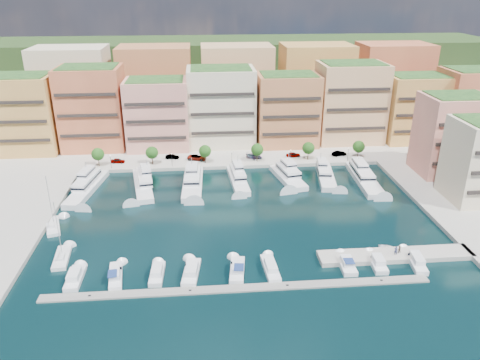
{
  "coord_description": "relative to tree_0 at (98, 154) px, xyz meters",
  "views": [
    {
      "loc": [
        -9.06,
        -101.22,
        52.33
      ],
      "look_at": [
        0.42,
        7.26,
        6.0
      ],
      "focal_mm": 35.0,
      "sensor_mm": 36.0,
      "label": 1
    }
  ],
  "objects": [
    {
      "name": "ground",
      "position": [
        40.0,
        -33.5,
        -4.74
      ],
      "size": [
        400.0,
        400.0,
        0.0
      ],
      "primitive_type": "plane",
      "color": "black",
      "rests_on": "ground"
    },
    {
      "name": "north_quay",
      "position": [
        40.0,
        28.5,
        -4.74
      ],
      "size": [
        220.0,
        64.0,
        2.0
      ],
      "primitive_type": "cube",
      "color": "#9E998E",
      "rests_on": "ground"
    },
    {
      "name": "hillside",
      "position": [
        40.0,
        76.5,
        -4.74
      ],
      "size": [
        240.0,
        40.0,
        58.0
      ],
      "primitive_type": "cube",
      "color": "#1A3516",
      "rests_on": "ground"
    },
    {
      "name": "south_pontoon",
      "position": [
        37.0,
        -63.5,
        -4.74
      ],
      "size": [
        72.0,
        2.2,
        0.35
      ],
      "primitive_type": "cube",
      "color": "gray",
      "rests_on": "ground"
    },
    {
      "name": "finger_pier",
      "position": [
        70.0,
        -55.5,
        -4.74
      ],
      "size": [
        32.0,
        5.0,
        2.0
      ],
      "primitive_type": "cube",
      "color": "#9E998E",
      "rests_on": "ground"
    },
    {
      "name": "apartment_0",
      "position": [
        -26.0,
        16.49,
        8.57
      ],
      "size": [
        22.0,
        16.5,
        24.8
      ],
      "color": "#D49C4D",
      "rests_on": "north_quay"
    },
    {
      "name": "apartment_1",
      "position": [
        -4.0,
        18.49,
        9.57
      ],
      "size": [
        20.0,
        16.5,
        26.8
      ],
      "color": "#DD7549",
      "rests_on": "north_quay"
    },
    {
      "name": "apartment_2",
      "position": [
        17.0,
        16.49,
        7.57
      ],
      "size": [
        20.0,
        15.5,
        22.8
      ],
      "color": "#E89B81",
      "rests_on": "north_quay"
    },
    {
      "name": "apartment_3",
      "position": [
        38.0,
        18.49,
        9.07
      ],
      "size": [
        22.0,
        16.5,
        25.8
      ],
      "color": "beige",
      "rests_on": "north_quay"
    },
    {
      "name": "apartment_4",
      "position": [
        60.0,
        16.49,
        8.07
      ],
      "size": [
        20.0,
        15.5,
        23.8
      ],
      "color": "#C47049",
      "rests_on": "north_quay"
    },
    {
      "name": "apartment_5",
      "position": [
        82.0,
        18.49,
        9.57
      ],
      "size": [
        22.0,
        16.5,
        26.8
      ],
      "color": "tan",
      "rests_on": "north_quay"
    },
    {
      "name": "apartment_6",
      "position": [
        104.0,
        16.49,
        7.57
      ],
      "size": [
        20.0,
        15.5,
        22.8
      ],
      "color": "#D49C4D",
      "rests_on": "north_quay"
    },
    {
      "name": "apartment_7",
      "position": [
        124.0,
        14.49,
        8.57
      ],
      "size": [
        22.0,
        16.5,
        24.8
      ],
      "color": "#DD7549",
      "rests_on": "north_quay"
    },
    {
      "name": "apartment_east_a",
      "position": [
        102.0,
        -13.51,
        7.57
      ],
      "size": [
        18.0,
        14.5,
        22.8
      ],
      "color": "#E89B81",
      "rests_on": "east_quay"
    },
    {
      "name": "backblock_0",
      "position": [
        -15.0,
        40.5,
        11.26
      ],
      "size": [
        26.0,
        18.0,
        30.0
      ],
      "primitive_type": "cube",
      "color": "beige",
      "rests_on": "north_quay"
    },
    {
      "name": "backblock_1",
      "position": [
        15.0,
        40.5,
        11.26
      ],
      "size": [
        26.0,
        18.0,
        30.0
      ],
      "primitive_type": "cube",
      "color": "#C47049",
      "rests_on": "north_quay"
    },
    {
      "name": "backblock_2",
      "position": [
        45.0,
        40.5,
        11.26
      ],
      "size": [
        26.0,
        18.0,
        30.0
      ],
      "primitive_type": "cube",
      "color": "tan",
      "rests_on": "north_quay"
    },
    {
      "name": "backblock_3",
      "position": [
        75.0,
        40.5,
        11.26
      ],
      "size": [
        26.0,
        18.0,
        30.0
      ],
      "primitive_type": "cube",
      "color": "#D49C4D",
      "rests_on": "north_quay"
    },
    {
      "name": "backblock_4",
      "position": [
        105.0,
        40.5,
        11.26
      ],
      "size": [
        26.0,
        18.0,
        30.0
      ],
      "primitive_type": "cube",
      "color": "#DD7549",
      "rests_on": "north_quay"
    },
    {
      "name": "tree_0",
      "position": [
        0.0,
        0.0,
        0.0
      ],
      "size": [
        3.8,
        3.8,
        5.65
      ],
      "color": "#473323",
      "rests_on": "north_quay"
    },
    {
      "name": "tree_1",
      "position": [
        16.0,
        0.0,
        0.0
      ],
      "size": [
        3.8,
        3.8,
        5.65
      ],
      "color": "#473323",
      "rests_on": "north_quay"
    },
    {
      "name": "tree_2",
      "position": [
        32.0,
        0.0,
        0.0
      ],
      "size": [
        3.8,
        3.8,
        5.65
      ],
      "color": "#473323",
      "rests_on": "north_quay"
    },
    {
      "name": "tree_3",
      "position": [
        48.0,
        0.0,
        0.0
      ],
      "size": [
        3.8,
        3.8,
        5.65
      ],
      "color": "#473323",
      "rests_on": "north_quay"
    },
    {
      "name": "tree_4",
      "position": [
        64.0,
        0.0,
        0.0
      ],
      "size": [
        3.8,
        3.8,
        5.65
      ],
      "color": "#473323",
      "rests_on": "north_quay"
    },
    {
      "name": "tree_5",
      "position": [
        80.0,
        0.0,
        0.0
      ],
      "size": [
        3.8,
        3.8,
        5.65
      ],
      "color": "#473323",
      "rests_on": "north_quay"
    },
    {
      "name": "lamppost_0",
      "position": [
        4.0,
        -2.3,
        -0.92
      ],
      "size": [
        0.3,
        0.3,
        4.2
      ],
      "color": "black",
      "rests_on": "north_quay"
    },
    {
      "name": "lamppost_1",
      "position": [
        22.0,
        -2.3,
        -0.92
      ],
      "size": [
        0.3,
        0.3,
        4.2
      ],
      "color": "black",
      "rests_on": "north_quay"
    },
    {
      "name": "lamppost_2",
      "position": [
        40.0,
        -2.3,
        -0.92
      ],
      "size": [
        0.3,
        0.3,
        4.2
      ],
      "color": "black",
      "rests_on": "north_quay"
    },
    {
      "name": "lamppost_3",
      "position": [
        58.0,
        -2.3,
        -0.92
      ],
      "size": [
        0.3,
        0.3,
        4.2
      ],
      "color": "black",
      "rests_on": "north_quay"
    },
    {
      "name": "lamppost_4",
      "position": [
        76.0,
        -2.3,
        -0.92
      ],
      "size": [
        0.3,
        0.3,
        4.2
      ],
      "color": "black",
      "rests_on": "north_quay"
    },
    {
      "name": "yacht_0",
      "position": [
        -0.29,
        -15.28,
        -3.53
      ],
      "size": [
        8.01,
        23.93,
        7.3
      ],
      "color": "white",
      "rests_on": "ground"
    },
    {
      "name": "yacht_1",
      "position": [
        14.54,
        -14.59,
        -3.65
      ],
      "size": [
        7.98,
        22.31,
        7.3
      ],
      "color": "white",
      "rests_on": "ground"
    },
    {
      "name": "yacht_2",
      "position": [
        28.24,
        -14.57,
        -3.53
      ],
      "size": [
        5.9,
        22.16,
        7.3
      ],
      "color": "white",
      "rests_on": "ground"
    },
    {
      "name": "yacht_3",
      "position": [
        40.9,
        -13.37,
        -3.53
      ],
      "size": [
        5.34,
        19.6,
        7.3
      ],
      "color": "white",
      "rests_on": "ground"
    },
    {
      "name": "yacht_4",
      "position": [
        55.26,
        -12.77,
        -3.65
      ],
      "size": [
        8.5,
        18.6,
        7.3
      ],
      "color": "white",
      "rests_on": "ground"
    },
    {
      "name": "yacht_5",
      "position": [
        66.21,
        -13.0,
        -3.53
      ],
      "size": [
        6.92,
        18.98,
        7.3
      ],
      "color": "white",
      "rests_on": "ground"
    },
    {
      "name": "yacht_6",
      "position": [
        76.67,
        -15.48,
        -3.53
      ],
      "size": [
        6.22,
        24.2,
        7.3
      ],
      "color": "white",
      "rests_on": "ground"
    },
    {
      "name": "cruiser_0",
      "position": [
        6.21,
        -58.09,
        -4.2
      ],
      "size": [
        2.74,
        7.88,
        2.55
      ],
      "color": "white",
      "rests_on": "ground"
    },
    {
      "name": "cruiser_1",
      "position": [
        13.79,
        -58.12,
        -4.17
      ],
      "size": [
        3.47,
        9.09,
        2.66
      ],
      "color": "white",
      "rests_on": "ground"
    },
    {
      "name": "cruiser_2",
      "position": [
        21.63,
        -58.08,
        -4.2
      ],
      "size": [
        2.81,
        7.57,
        2.55
      ],
      "color": "white",
      "rests_on": "ground"
    },
    {
      "name": "cruiser_3",
      "position": [
        28.18,
        -58.1,
        -4.2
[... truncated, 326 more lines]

